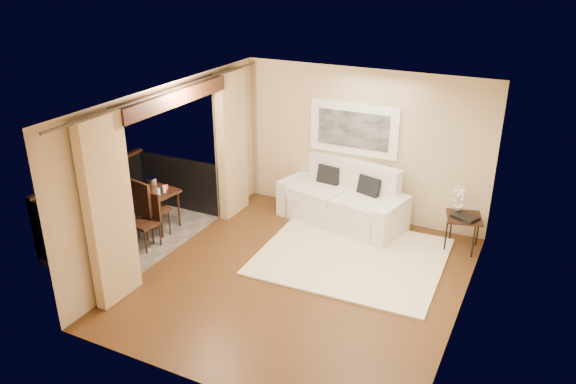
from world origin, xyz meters
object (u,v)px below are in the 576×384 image
Objects in this scene: sofa at (344,202)px; side_table at (464,219)px; bistro_table at (157,196)px; balcony_chair_far at (146,205)px; ice_bucket at (152,183)px; balcony_chair_near at (148,216)px; orchid at (459,199)px.

sofa reaches higher than side_table.
balcony_chair_far reaches higher than bistro_table.
sofa is 11.90× the size of ice_bucket.
bistro_table is (-2.78, -1.72, 0.25)m from sofa.
balcony_chair_far reaches higher than ice_bucket.
balcony_chair_near is at bearing 146.16° from balcony_chair_far.
orchid is at bearing -145.11° from balcony_chair_far.
sofa is 3.28m from bistro_table.
bistro_table is 0.37m from balcony_chair_far.
bistro_table is 0.24m from ice_bucket.
bistro_table is at bearing -160.03° from orchid.
balcony_chair_near is 4.55× the size of ice_bucket.
side_table is 0.62× the size of balcony_chair_far.
balcony_chair_far is 0.52m from ice_bucket.
balcony_chair_far is at bearing -155.91° from orchid.
bistro_table reaches higher than side_table.
balcony_chair_far is at bearing -65.17° from ice_bucket.
side_table is 0.73× the size of balcony_chair_near.
orchid is (-0.13, 0.10, 0.29)m from side_table.
orchid reaches higher than balcony_chair_near.
ice_bucket is (-5.00, -1.55, 0.29)m from side_table.
orchid reaches higher than ice_bucket.
side_table is 5.13m from bistro_table.
sofa is at bearing 177.29° from side_table.
balcony_chair_near is at bearing -126.68° from sofa.
bistro_table is at bearing -68.43° from balcony_chair_far.
orchid is 5.04m from bistro_table.
orchid is at bearing 12.18° from sofa.
balcony_chair_near is (0.16, -0.16, -0.10)m from balcony_chair_far.
balcony_chair_near is (-2.55, -2.24, 0.14)m from sofa.
side_table is 0.33m from orchid.
sofa reaches higher than balcony_chair_far.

